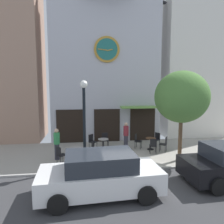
# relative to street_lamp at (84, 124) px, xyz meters

# --- Properties ---
(ground_plane) EXTENTS (27.58, 12.11, 0.13)m
(ground_plane) POSITION_rel_street_lamp_xyz_m (2.07, -1.48, -2.13)
(ground_plane) COLOR #9E998E
(clock_building) EXTENTS (7.75, 3.48, 11.70)m
(clock_building) POSITION_rel_street_lamp_xyz_m (1.59, 5.67, 3.89)
(clock_building) COLOR #B2B2BC
(clock_building) RESTS_ON ground_plane
(neighbor_building_right) EXTENTS (5.25, 4.53, 13.96)m
(neighbor_building_right) POSITION_rel_street_lamp_xyz_m (8.74, 6.83, 4.87)
(neighbor_building_right) COLOR silver
(neighbor_building_right) RESTS_ON ground_plane
(street_lamp) EXTENTS (0.36, 0.36, 4.16)m
(street_lamp) POSITION_rel_street_lamp_xyz_m (0.00, 0.00, 0.00)
(street_lamp) COLOR black
(street_lamp) RESTS_ON ground_plane
(street_tree) EXTENTS (2.79, 2.51, 4.67)m
(street_tree) POSITION_rel_street_lamp_xyz_m (4.95, 0.17, 1.22)
(street_tree) COLOR brown
(street_tree) RESTS_ON ground_plane
(cafe_table_leftmost) EXTENTS (0.70, 0.70, 0.72)m
(cafe_table_leftmost) POSITION_rel_street_lamp_xyz_m (-0.47, 0.76, -1.60)
(cafe_table_leftmost) COLOR black
(cafe_table_leftmost) RESTS_ON ground_plane
(cafe_table_near_curb) EXTENTS (0.63, 0.63, 0.74)m
(cafe_table_near_curb) POSITION_rel_street_lamp_xyz_m (1.12, 2.33, -1.62)
(cafe_table_near_curb) COLOR black
(cafe_table_near_curb) RESTS_ON ground_plane
(cafe_table_near_door) EXTENTS (0.63, 0.63, 0.73)m
(cafe_table_near_door) POSITION_rel_street_lamp_xyz_m (4.04, 2.21, -1.63)
(cafe_table_near_door) COLOR black
(cafe_table_near_door) RESTS_ON ground_plane
(cafe_chair_facing_street) EXTENTS (0.56, 0.56, 0.90)m
(cafe_chair_facing_street) POSITION_rel_street_lamp_xyz_m (-1.22, 0.43, -1.58)
(cafe_chair_facing_street) COLOR black
(cafe_chair_facing_street) RESTS_ON ground_plane
(cafe_chair_curbside) EXTENTS (0.57, 0.57, 0.90)m
(cafe_chair_curbside) POSITION_rel_street_lamp_xyz_m (0.46, 2.86, -1.58)
(cafe_chair_curbside) COLOR black
(cafe_chair_curbside) RESTS_ON ground_plane
(cafe_chair_under_awning) EXTENTS (0.55, 0.55, 0.90)m
(cafe_chair_under_awning) POSITION_rel_street_lamp_xyz_m (4.62, 2.79, -1.58)
(cafe_chair_under_awning) COLOR black
(cafe_chair_under_awning) RESTS_ON ground_plane
(cafe_chair_near_lamp) EXTENTS (0.55, 0.55, 0.90)m
(cafe_chair_near_lamp) POSITION_rel_street_lamp_xyz_m (3.28, 2.60, -1.58)
(cafe_chair_near_lamp) COLOR black
(cafe_chair_near_lamp) RESTS_ON ground_plane
(cafe_chair_outer) EXTENTS (0.49, 0.49, 0.90)m
(cafe_chair_outer) POSITION_rel_street_lamp_xyz_m (0.35, 1.03, -1.58)
(cafe_chair_outer) COLOR black
(cafe_chair_outer) RESTS_ON ground_plane
(cafe_chair_near_tree) EXTENTS (0.55, 0.55, 0.90)m
(cafe_chair_near_tree) POSITION_rel_street_lamp_xyz_m (4.71, 1.66, -1.58)
(cafe_chair_near_tree) COLOR black
(cafe_chair_near_tree) RESTS_ON ground_plane
(cafe_chair_corner) EXTENTS (0.47, 0.47, 0.90)m
(cafe_chair_corner) POSITION_rel_street_lamp_xyz_m (3.92, 1.39, -1.58)
(cafe_chair_corner) COLOR black
(cafe_chair_corner) RESTS_ON ground_plane
(cafe_chair_left_end) EXTENTS (0.42, 0.42, 0.90)m
(cafe_chair_left_end) POSITION_rel_street_lamp_xyz_m (1.31, 3.16, -1.58)
(cafe_chair_left_end) COLOR black
(cafe_chair_left_end) RESTS_ON ground_plane
(pedestrian_maroon) EXTENTS (0.42, 0.42, 1.67)m
(pedestrian_maroon) POSITION_rel_street_lamp_xyz_m (2.55, 2.54, -1.25)
(pedestrian_maroon) COLOR #2D2D38
(pedestrian_maroon) RESTS_ON ground_plane
(pedestrian_green) EXTENTS (0.45, 0.45, 1.67)m
(pedestrian_green) POSITION_rel_street_lamp_xyz_m (-1.46, 1.14, -1.25)
(pedestrian_green) COLOR #2D2D38
(pedestrian_green) RESTS_ON ground_plane
(parked_car_white) EXTENTS (4.39, 2.21, 1.55)m
(parked_car_white) POSITION_rel_street_lamp_xyz_m (0.54, -2.84, -1.35)
(parked_car_white) COLOR white
(parked_car_white) RESTS_ON ground_plane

